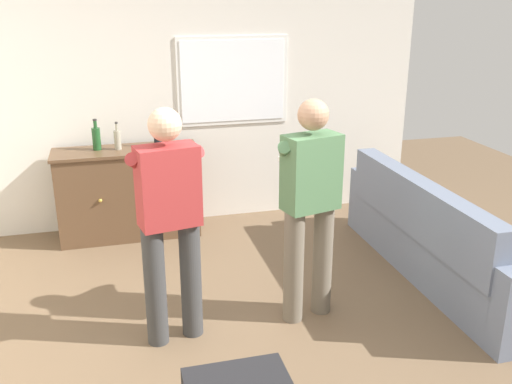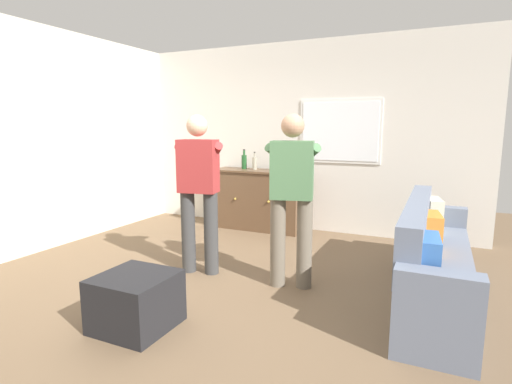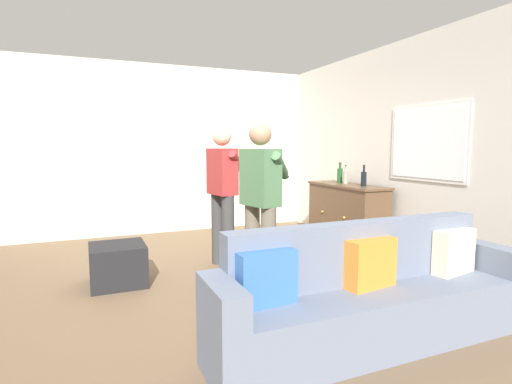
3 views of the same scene
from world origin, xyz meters
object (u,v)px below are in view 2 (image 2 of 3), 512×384
at_px(sideboard_cabinet, 258,199).
at_px(ottoman, 136,301).
at_px(bottle_liquor_amber, 279,163).
at_px(couch, 433,260).
at_px(person_standing_right, 292,193).
at_px(bottle_wine_green, 255,163).
at_px(bottle_spirits_clear, 244,161).
at_px(person_standing_left, 199,187).

height_order(sideboard_cabinet, ottoman, sideboard_cabinet).
xyz_separation_m(bottle_liquor_amber, ottoman, (0.09, -3.23, -0.81)).
relative_size(couch, person_standing_right, 1.50).
height_order(couch, bottle_wine_green, bottle_wine_green).
relative_size(bottle_wine_green, person_standing_right, 0.16).
xyz_separation_m(couch, sideboard_cabinet, (-2.49, 1.57, 0.11)).
bearing_deg(bottle_spirits_clear, bottle_wine_green, -11.69).
height_order(bottle_spirits_clear, ottoman, bottle_spirits_clear).
relative_size(ottoman, person_standing_right, 0.33).
distance_m(ottoman, person_standing_right, 1.69).
bearing_deg(person_standing_left, bottle_wine_green, 97.89).
height_order(couch, person_standing_right, person_standing_right).
bearing_deg(bottle_liquor_amber, bottle_wine_green, -176.83).
bearing_deg(couch, bottle_wine_green, 148.21).
xyz_separation_m(ottoman, person_standing_right, (0.82, 1.29, 0.72)).
relative_size(bottle_wine_green, person_standing_left, 0.16).
relative_size(bottle_liquor_amber, person_standing_left, 0.17).
bearing_deg(ottoman, couch, 37.90).
distance_m(bottle_wine_green, bottle_spirits_clear, 0.20).
xyz_separation_m(couch, bottle_liquor_amber, (-2.17, 1.61, 0.68)).
xyz_separation_m(bottle_wine_green, ottoman, (0.48, -3.21, -0.80)).
bearing_deg(sideboard_cabinet, couch, -32.25).
bearing_deg(person_standing_right, couch, 14.54).
bearing_deg(bottle_wine_green, couch, -31.79).
xyz_separation_m(sideboard_cabinet, bottle_spirits_clear, (-0.26, 0.05, 0.57)).
bearing_deg(bottle_wine_green, sideboard_cabinet, -10.92).
bearing_deg(bottle_liquor_amber, sideboard_cabinet, -174.01).
bearing_deg(bottle_wine_green, bottle_spirits_clear, 168.31).
bearing_deg(bottle_spirits_clear, sideboard_cabinet, -11.50).
distance_m(sideboard_cabinet, person_standing_left, 2.02).
xyz_separation_m(bottle_liquor_amber, person_standing_right, (0.90, -1.94, -0.08)).
height_order(bottle_wine_green, person_standing_right, person_standing_right).
bearing_deg(sideboard_cabinet, ottoman, -82.68).
bearing_deg(bottle_spirits_clear, couch, -30.55).
bearing_deg(bottle_spirits_clear, bottle_liquor_amber, -1.89).
relative_size(bottle_wine_green, bottle_liquor_amber, 0.93).
bearing_deg(sideboard_cabinet, person_standing_left, -83.94).
bearing_deg(person_standing_left, couch, 9.39).
relative_size(couch, ottoman, 4.51).
bearing_deg(sideboard_cabinet, bottle_wine_green, 169.08).
distance_m(couch, sideboard_cabinet, 2.95).
relative_size(bottle_wine_green, ottoman, 0.49).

